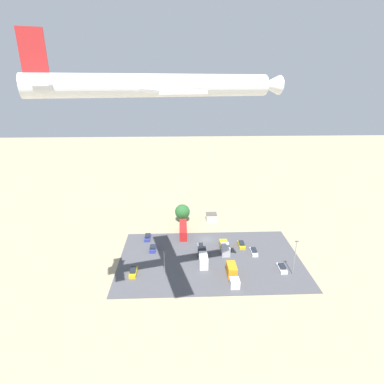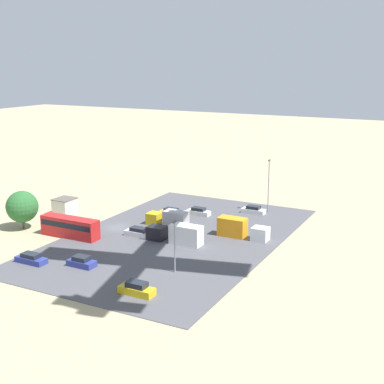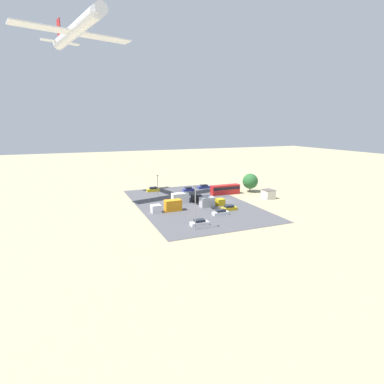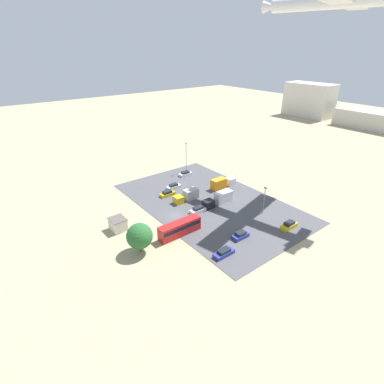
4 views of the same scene
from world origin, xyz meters
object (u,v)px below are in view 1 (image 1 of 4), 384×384
parked_car_0 (254,251)px  parked_car_1 (153,248)px  airplane (162,86)px  parked_car_6 (148,237)px  parked_car_2 (133,272)px  parked_truck_2 (232,274)px  parked_car_3 (282,268)px  parked_truck_0 (225,248)px  bus (183,230)px  parked_car_4 (201,247)px  shed_building (211,217)px  parked_truck_1 (203,258)px  parked_car_5 (241,245)px

parked_car_0 → parked_car_1: (30.71, -2.94, 0.04)m
airplane → parked_car_1: bearing=176.1°
parked_car_6 → parked_car_2: bearing=-95.7°
parked_car_1 → parked_truck_2: parked_truck_2 is taller
parked_car_3 → parked_truck_0: 17.61m
airplane → parked_truck_0: bearing=140.5°
parked_car_3 → bus: bearing=-38.8°
parked_car_2 → parked_car_4: bearing=32.6°
parked_car_3 → parked_car_0: bearing=-56.5°
bus → parked_car_6: (11.81, 2.74, -1.16)m
parked_car_1 → parked_car_6: bearing=107.7°
bus → airplane: 64.73m
parked_car_0 → parked_car_6: size_ratio=0.94×
shed_building → parked_car_1: bearing=45.2°
shed_building → parked_car_3: bearing=117.2°
shed_building → airplane: 73.68m
parked_car_2 → parked_truck_2: 26.58m
parked_car_0 → parked_car_3: bearing=123.5°
parked_truck_2 → parked_car_0: bearing=-125.5°
parked_car_0 → parked_truck_1: 16.32m
parked_truck_0 → bus: bearing=137.1°
parked_car_6 → parked_car_1: bearing=-72.3°
parked_car_6 → parked_truck_0: bearing=-20.1°
shed_building → parked_car_3: size_ratio=0.89×
parked_car_4 → airplane: 59.78m
parked_car_4 → parked_car_6: 18.63m
parked_car_0 → parked_car_1: 30.85m
parked_car_2 → parked_car_3: bearing=0.5°
parked_car_6 → parked_truck_2: 33.05m
parked_car_0 → parked_car_4: (15.80, -3.10, 0.03)m
bus → parked_truck_0: (-12.54, 11.67, -0.44)m
parked_car_5 → parked_truck_2: parked_truck_2 is taller
parked_car_0 → parked_truck_2: bearing=54.5°
parked_car_2 → airplane: size_ratio=0.12×
parked_car_6 → parked_car_3: bearing=-26.0°
parked_car_6 → parked_truck_1: bearing=-39.9°
parked_car_3 → parked_car_6: size_ratio=0.94×
parked_car_2 → parked_truck_2: (-26.42, 2.84, 0.73)m
parked_car_4 → parked_car_6: (17.23, -7.10, -0.02)m
bus → parked_car_6: bearing=13.1°
bus → parked_car_4: (-5.41, 9.84, -1.14)m
parked_car_1 → parked_truck_0: 22.11m
parked_car_5 → parked_truck_1: 15.37m
parked_car_5 → parked_truck_1: bearing=33.6°
parked_car_2 → airplane: bearing=-65.1°
parked_car_1 → parked_car_4: (-14.91, -0.16, -0.01)m
parked_car_3 → parked_car_5: (8.74, -12.99, 0.01)m
parked_car_4 → bus: bearing=-61.2°
parked_car_5 → parked_truck_2: size_ratio=0.53×
parked_car_0 → parked_car_5: (2.94, -4.23, 0.02)m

